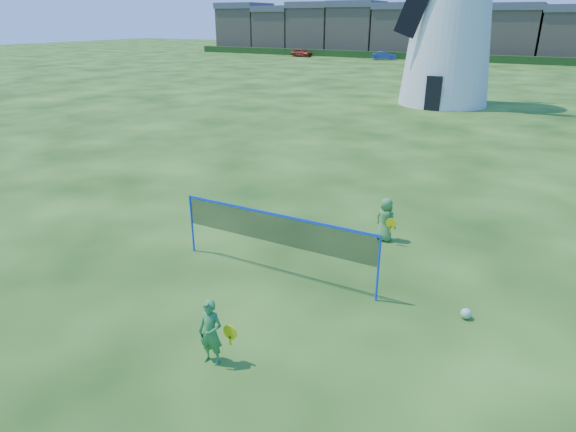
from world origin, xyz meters
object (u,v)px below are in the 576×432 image
at_px(badminton_net, 276,230).
at_px(player_boy, 386,219).
at_px(player_girl, 211,332).
at_px(car_left, 302,53).
at_px(play_ball, 466,314).
at_px(windmill, 453,7).
at_px(car_right, 384,56).

relative_size(badminton_net, player_boy, 4.15).
distance_m(player_girl, car_left, 73.93).
distance_m(badminton_net, play_ball, 4.46).
relative_size(play_ball, car_left, 0.06).
height_order(player_boy, play_ball, player_boy).
bearing_deg(windmill, badminton_net, -85.67).
bearing_deg(play_ball, windmill, 103.40).
xyz_separation_m(badminton_net, car_right, (-18.37, 63.39, -0.55)).
bearing_deg(play_ball, car_left, 119.95).
bearing_deg(player_boy, badminton_net, 77.09).
bearing_deg(badminton_net, car_right, 106.16).
xyz_separation_m(player_girl, play_ball, (3.71, 3.57, -0.51)).
relative_size(windmill, badminton_net, 3.75).
xyz_separation_m(play_ball, car_left, (-36.20, 62.84, 0.51)).
bearing_deg(car_right, play_ball, -176.15).
bearing_deg(badminton_net, windmill, 94.33).
bearing_deg(windmill, car_right, 114.15).
relative_size(badminton_net, player_girl, 4.05).
relative_size(windmill, car_right, 5.29).
bearing_deg(car_right, player_girl, 179.97).
bearing_deg(windmill, play_ball, -76.60).
bearing_deg(player_boy, car_left, -45.26).
distance_m(play_ball, car_left, 72.52).
distance_m(windmill, play_ball, 28.21).
height_order(badminton_net, player_boy, badminton_net).
bearing_deg(player_girl, car_left, 110.33).
relative_size(player_girl, player_boy, 1.02).
distance_m(windmill, badminton_net, 27.57).
relative_size(badminton_net, play_ball, 22.95).
bearing_deg(play_ball, badminton_net, -176.98).
relative_size(player_girl, play_ball, 5.67).
bearing_deg(car_right, badminton_net, -179.76).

